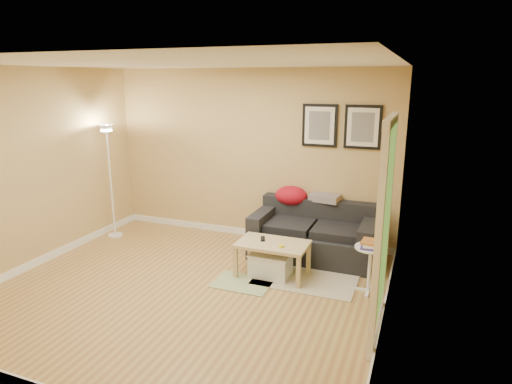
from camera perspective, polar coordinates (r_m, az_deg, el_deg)
floor at (r=5.41m, az=-8.94°, el=-12.45°), size 4.50×4.50×0.00m
ceiling at (r=4.83m, az=-10.20°, el=16.26°), size 4.50×4.50×0.00m
wall_back at (r=6.72m, az=-0.82°, el=4.80°), size 4.50×0.00×4.50m
wall_front at (r=3.47m, az=-26.62°, el=-6.23°), size 4.50×0.00×4.50m
wall_left at (r=6.39m, az=-27.20°, el=2.67°), size 0.00×4.00×4.00m
wall_right at (r=4.29m, az=17.30°, el=-1.50°), size 0.00×4.00×4.00m
baseboard_back at (r=7.03m, az=-0.81°, el=-5.31°), size 4.50×0.02×0.10m
baseboard_left at (r=6.72m, az=-25.91°, el=-7.81°), size 0.02×4.00×0.10m
baseboard_right at (r=4.78m, az=16.01°, el=-16.04°), size 0.02×4.00×0.10m
sofa at (r=6.17m, az=7.56°, el=-5.10°), size 1.70×0.90×0.75m
red_throw at (r=6.45m, az=4.63°, el=-0.48°), size 0.48×0.36×0.28m
plaid_throw at (r=6.35m, az=8.99°, el=-0.75°), size 0.45×0.32×0.10m
framed_print_left at (r=6.30m, az=8.32°, el=8.59°), size 0.50×0.04×0.60m
framed_print_right at (r=6.19m, az=13.79°, el=8.23°), size 0.50×0.04×0.60m
area_rug at (r=5.64m, az=6.61°, el=-11.09°), size 1.25×0.85×0.01m
green_runner at (r=5.48m, az=-1.75°, el=-11.79°), size 0.70×0.50×0.01m
coffee_table at (r=5.61m, az=2.18°, el=-8.73°), size 1.02×0.81×0.44m
remote_control at (r=5.63m, az=0.90°, el=-6.12°), size 0.10×0.17×0.02m
tape_roll at (r=5.38m, az=3.32°, el=-7.06°), size 0.07×0.07×0.03m
storage_bin at (r=5.61m, az=1.92°, el=-9.45°), size 0.51×0.37×0.31m
side_table at (r=5.34m, az=14.60°, el=-9.77°), size 0.37×0.37×0.57m
book_stack at (r=5.20m, az=14.69°, el=-6.56°), size 0.26×0.30×0.08m
floor_lamp at (r=7.14m, az=-18.41°, el=0.89°), size 0.23×0.23×1.78m
doorway at (r=4.24m, az=16.19°, el=-5.54°), size 0.12×1.01×2.13m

